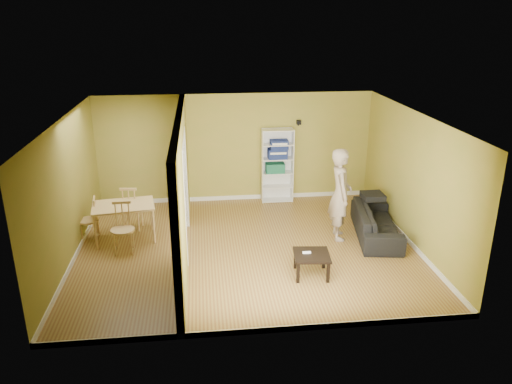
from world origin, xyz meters
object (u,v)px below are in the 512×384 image
coffee_table (312,257)px  chair_near (123,229)px  sofa (377,218)px  bookshelf (277,165)px  chair_left (88,219)px  chair_far (132,207)px  person (341,187)px  dining_table (123,208)px

coffee_table → chair_near: chair_near is taller
chair_near → sofa: bearing=0.4°
bookshelf → chair_left: bookshelf is taller
chair_left → chair_far: (0.81, 0.47, 0.04)m
chair_left → chair_near: (0.77, -0.65, 0.05)m
sofa → person: size_ratio=0.92×
person → dining_table: person is taller
dining_table → chair_near: chair_near is taller
coffee_table → dining_table: bearing=151.3°
person → chair_far: size_ratio=2.25×
dining_table → coffee_table: bearing=-28.7°
coffee_table → chair_left: size_ratio=0.69×
coffee_table → chair_near: (-3.38, 1.28, 0.15)m
person → chair_near: person is taller
person → chair_left: bearing=89.7°
sofa → chair_near: size_ratio=2.06×
bookshelf → coffee_table: bearing=-89.4°
coffee_table → dining_table: size_ratio=0.51×
dining_table → chair_far: size_ratio=1.23×
sofa → coffee_table: (-1.68, -1.47, -0.04)m
person → coffee_table: person is taller
person → chair_left: person is taller
coffee_table → dining_table: (-3.43, 1.88, 0.32)m
person → bookshelf: (-0.93, 2.28, -0.21)m
sofa → person: (-0.79, 0.02, 0.71)m
bookshelf → sofa: bearing=-53.1°
coffee_table → chair_far: (-3.33, 2.40, 0.14)m
chair_near → coffee_table: bearing=-22.4°
person → dining_table: 4.35m
coffee_table → chair_far: bearing=144.2°
chair_far → dining_table: bearing=87.8°
bookshelf → chair_near: size_ratio=1.81×
coffee_table → chair_left: bearing=155.0°
sofa → dining_table: 5.13m
dining_table → chair_near: (0.05, -0.60, -0.18)m
sofa → person: bearing=98.5°
person → coffee_table: size_ratio=3.58×
sofa → person: 1.07m
sofa → bookshelf: bearing=46.5°
bookshelf → coffee_table: bookshelf is taller
bookshelf → chair_left: bearing=-156.1°
person → coffee_table: (-0.89, -1.48, -0.75)m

